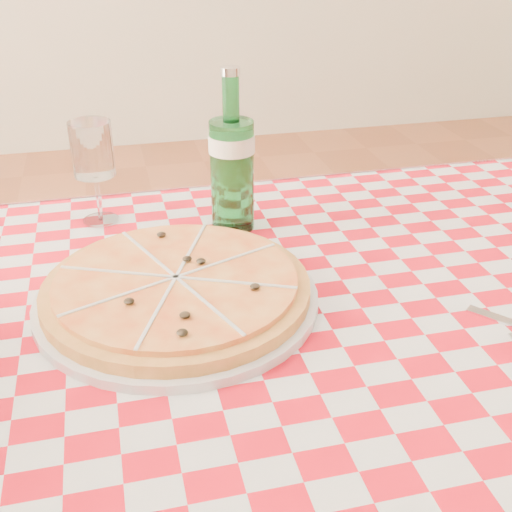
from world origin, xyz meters
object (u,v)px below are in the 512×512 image
at_px(pizza_plate, 177,287).
at_px(wine_glass, 95,173).
at_px(water_bottle, 232,152).
at_px(dining_table, 282,381).

bearing_deg(pizza_plate, wine_glass, 108.00).
distance_m(water_bottle, wine_glass, 0.22).
xyz_separation_m(water_bottle, wine_glass, (-0.20, 0.07, -0.04)).
xyz_separation_m(pizza_plate, water_bottle, (0.12, 0.20, 0.10)).
relative_size(water_bottle, wine_glass, 1.52).
height_order(water_bottle, wine_glass, water_bottle).
bearing_deg(wine_glass, pizza_plate, -72.00).
bearing_deg(water_bottle, dining_table, -88.64).
bearing_deg(dining_table, pizza_plate, 150.58).
relative_size(dining_table, water_bottle, 4.78).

